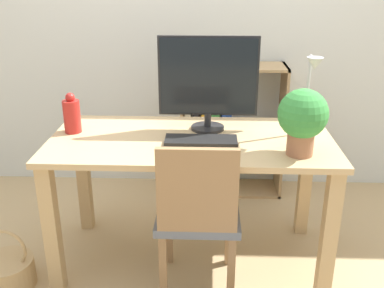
% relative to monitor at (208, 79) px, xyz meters
% --- Properties ---
extents(ground_plane, '(10.00, 10.00, 0.00)m').
position_rel_monitor_xyz_m(ground_plane, '(-0.08, -0.14, -0.99)').
color(ground_plane, tan).
extents(wall_back, '(8.00, 0.05, 2.60)m').
position_rel_monitor_xyz_m(wall_back, '(-0.08, 0.88, 0.31)').
color(wall_back, silver).
rests_on(wall_back, ground_plane).
extents(desk, '(1.44, 0.70, 0.72)m').
position_rel_monitor_xyz_m(desk, '(-0.08, -0.14, -0.40)').
color(desk, tan).
rests_on(desk, ground_plane).
extents(monitor, '(0.52, 0.18, 0.49)m').
position_rel_monitor_xyz_m(monitor, '(0.00, 0.00, 0.00)').
color(monitor, '#232326').
rests_on(monitor, desk).
extents(keyboard, '(0.36, 0.14, 0.02)m').
position_rel_monitor_xyz_m(keyboard, '(-0.03, -0.19, -0.26)').
color(keyboard, black).
rests_on(keyboard, desk).
extents(vase, '(0.09, 0.09, 0.21)m').
position_rel_monitor_xyz_m(vase, '(-0.71, -0.08, -0.18)').
color(vase, '#B2231E').
rests_on(vase, desk).
extents(desk_lamp, '(0.10, 0.19, 0.42)m').
position_rel_monitor_xyz_m(desk_lamp, '(0.50, -0.10, -0.02)').
color(desk_lamp, '#B7B7BC').
rests_on(desk_lamp, desk).
extents(potted_plant, '(0.23, 0.23, 0.31)m').
position_rel_monitor_xyz_m(potted_plant, '(0.43, -0.33, -0.09)').
color(potted_plant, '#9E6647').
rests_on(potted_plant, desk).
extents(chair, '(0.40, 0.40, 0.83)m').
position_rel_monitor_xyz_m(chair, '(-0.04, -0.41, -0.55)').
color(chair, slate).
rests_on(chair, ground_plane).
extents(bookshelf, '(0.71, 0.28, 0.92)m').
position_rel_monitor_xyz_m(bookshelf, '(0.05, 0.70, -0.54)').
color(bookshelf, tan).
rests_on(bookshelf, ground_plane).
extents(basket, '(0.27, 0.27, 0.33)m').
position_rel_monitor_xyz_m(basket, '(-1.01, -0.42, -0.91)').
color(basket, tan).
rests_on(basket, ground_plane).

